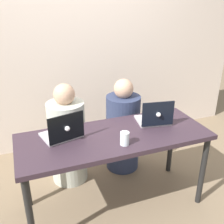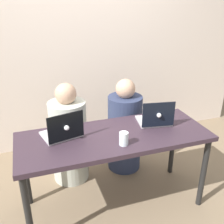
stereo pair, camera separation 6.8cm
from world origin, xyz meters
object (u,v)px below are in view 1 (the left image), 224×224
Objects in this scene: laptop_back_right at (154,118)px; water_glass_center at (125,139)px; person_on_left at (68,139)px; person_on_right at (123,130)px; laptop_back_left at (63,132)px.

laptop_back_right reaches higher than water_glass_center.
person_on_left is 0.83m from water_glass_center.
person_on_right is at bearing -170.04° from person_on_left.
laptop_back_right is at bearing 164.71° from laptop_back_left.
laptop_back_left is at bearing 85.91° from person_on_left.
laptop_back_right is (0.82, -0.02, -0.00)m from laptop_back_left.
laptop_back_left is at bearing 24.81° from person_on_right.
person_on_left is at bearing 114.38° from water_glass_center.
person_on_right is 2.98× the size of laptop_back_left.
person_on_left is 0.90m from laptop_back_right.
water_glass_center is at bearing 124.34° from person_on_left.
person_on_right is at bearing -67.07° from laptop_back_right.
person_on_left reaches higher than water_glass_center.
laptop_back_right is 0.46m from water_glass_center.
laptop_back_right is (0.11, -0.46, 0.33)m from person_on_right.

